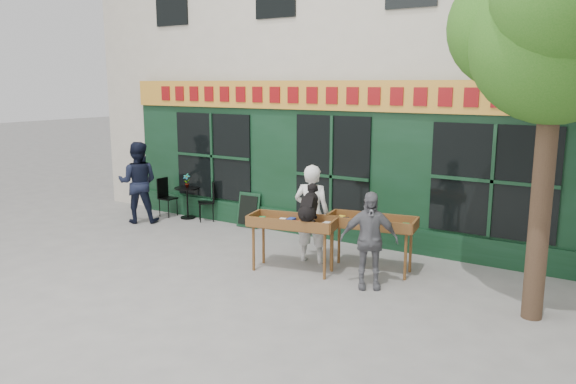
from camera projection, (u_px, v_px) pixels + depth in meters
name	position (u px, v px, depth m)	size (l,w,h in m)	color
ground	(268.00, 269.00, 9.94)	(80.00, 80.00, 0.00)	slate
building	(404.00, 12.00, 13.92)	(14.00, 7.26, 10.00)	beige
street_tree	(562.00, 14.00, 7.14)	(3.05, 2.90, 5.60)	#382619
book_cart_center	(293.00, 225.00, 9.70)	(1.60, 0.92, 0.99)	brown
dog	(309.00, 202.00, 9.39)	(0.34, 0.60, 0.60)	black
woman	(312.00, 214.00, 10.23)	(0.66, 0.43, 1.81)	white
book_cart_right	(371.00, 226.00, 9.69)	(1.58, 0.87, 0.99)	brown
man_right	(369.00, 240.00, 8.92)	(0.93, 0.39, 1.58)	#5C5C61
bistro_table	(187.00, 196.00, 13.60)	(0.60, 0.60, 0.76)	black
bistro_chair_left	(165.00, 194.00, 13.86)	(0.37, 0.36, 0.95)	black
bistro_chair_right	(210.00, 198.00, 13.37)	(0.51, 0.51, 0.95)	black
potted_plant	(187.00, 181.00, 13.53)	(0.18, 0.12, 0.34)	gray
man_left	(138.00, 182.00, 13.16)	(0.93, 0.72, 1.91)	black
chalkboard	(248.00, 210.00, 12.78)	(0.57, 0.23, 0.79)	black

